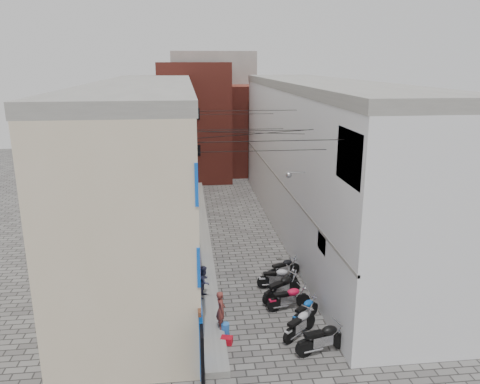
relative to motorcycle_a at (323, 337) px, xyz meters
name	(u,v)px	position (x,y,z in m)	size (l,w,h in m)	color
ground	(278,374)	(-1.81, -1.02, -0.62)	(90.00, 90.00, 0.00)	#524F4D
plinth	(202,235)	(-3.86, 11.98, -0.49)	(0.90, 26.00, 0.25)	gray
building_left	(148,164)	(-6.79, 11.93, 3.88)	(5.10, 27.00, 9.00)	beige
building_right	(321,160)	(3.19, 11.98, 3.89)	(5.94, 26.00, 9.00)	silver
building_far_brick_left	(195,122)	(-3.81, 26.98, 4.38)	(6.00, 6.00, 10.00)	maroon
building_far_brick_right	(248,129)	(1.19, 28.98, 3.38)	(5.00, 6.00, 8.00)	maroon
building_far_concrete	(213,109)	(-1.81, 32.98, 4.88)	(8.00, 5.00, 11.00)	gray
far_shopfront	(220,171)	(-1.81, 24.18, 0.58)	(2.00, 0.30, 2.40)	black
overhead_wires	(249,129)	(-1.81, 6.63, 6.51)	(5.80, 13.02, 1.32)	black
motorcycle_a	(323,337)	(0.00, 0.00, 0.00)	(0.67, 2.14, 1.24)	black
motorcycle_b	(300,323)	(-0.58, 1.12, -0.07)	(0.60, 1.90, 1.10)	#ADACB0
motorcycle_c	(305,309)	(-0.10, 2.14, -0.11)	(0.55, 1.75, 1.01)	#0B4CB0
motorcycle_d	(289,297)	(-0.56, 3.14, -0.06)	(0.61, 1.92, 1.11)	red
motorcycle_e	(282,287)	(-0.68, 3.96, 0.01)	(0.68, 2.16, 1.25)	black
motorcycle_f	(277,277)	(-0.66, 5.10, -0.07)	(0.60, 1.89, 1.10)	#A5A5A9
motorcycle_g	(284,267)	(-0.14, 6.10, -0.09)	(0.58, 1.84, 1.07)	black
person_a	(221,310)	(-3.51, 1.66, 0.38)	(0.54, 0.36, 1.49)	brown
person_b	(204,281)	(-4.04, 4.19, 0.34)	(0.69, 0.54, 1.41)	#34334D
water_jug_near	(225,329)	(-3.36, 1.52, -0.38)	(0.31, 0.31, 0.48)	blue
water_jug_far	(225,329)	(-3.36, 1.51, -0.39)	(0.29, 0.29, 0.46)	#233EAF
red_crate	(227,340)	(-3.36, 0.94, -0.49)	(0.42, 0.32, 0.26)	#B00C1B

